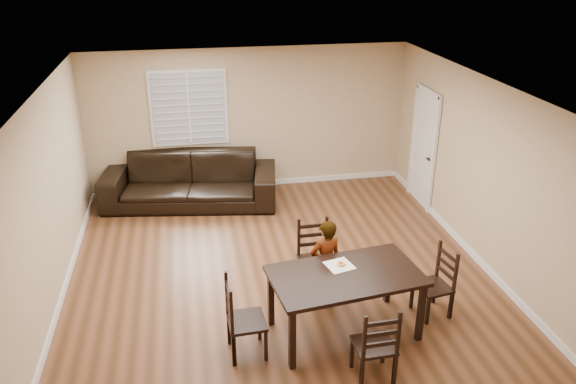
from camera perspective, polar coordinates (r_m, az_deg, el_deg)
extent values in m
plane|color=brown|center=(8.06, -0.61, -9.10)|extent=(7.00, 7.00, 0.00)
cube|color=tan|center=(10.66, -3.98, 7.32)|extent=(6.00, 0.04, 2.70)
cube|color=tan|center=(4.54, 7.53, -18.52)|extent=(6.00, 0.04, 2.70)
cube|color=tan|center=(7.54, -23.72, -2.04)|extent=(0.04, 7.00, 2.70)
cube|color=tan|center=(8.42, 19.87, 1.26)|extent=(0.04, 7.00, 2.70)
cube|color=white|center=(6.96, -0.71, 9.85)|extent=(6.00, 7.00, 0.04)
cube|color=white|center=(10.47, -10.05, 8.40)|extent=(1.40, 0.08, 1.40)
cube|color=white|center=(10.34, 13.60, 4.25)|extent=(0.06, 0.94, 2.05)
cylinder|color=#332114|center=(10.10, 14.07, 3.27)|extent=(0.06, 0.06, 0.02)
cube|color=white|center=(11.09, -3.78, 0.85)|extent=(6.00, 0.03, 0.10)
cube|color=white|center=(8.15, -22.10, -10.28)|extent=(0.03, 7.00, 0.10)
cube|color=white|center=(8.97, 18.63, -6.42)|extent=(0.03, 7.00, 0.10)
cube|color=black|center=(6.73, 5.90, -8.46)|extent=(1.88, 1.21, 0.05)
cube|color=black|center=(6.41, 0.44, -14.76)|extent=(0.08, 0.08, 0.78)
cube|color=black|center=(6.99, 13.35, -11.81)|extent=(0.08, 0.08, 0.78)
cube|color=black|center=(7.05, -1.75, -10.70)|extent=(0.08, 0.08, 0.78)
cube|color=black|center=(7.58, 10.14, -8.39)|extent=(0.08, 0.08, 0.78)
cube|color=black|center=(7.71, 2.81, -7.06)|extent=(0.46, 0.43, 0.04)
cube|color=black|center=(7.83, 2.48, -5.92)|extent=(0.45, 0.05, 1.00)
cube|color=black|center=(7.64, 1.67, -9.35)|extent=(0.04, 0.04, 0.41)
cube|color=black|center=(7.72, 4.53, -9.01)|extent=(0.04, 0.04, 0.41)
cube|color=black|center=(7.93, 1.08, -7.95)|extent=(0.04, 0.04, 0.41)
cube|color=black|center=(8.02, 3.83, -7.64)|extent=(0.04, 0.04, 0.41)
cube|color=black|center=(6.37, 8.73, -15.14)|extent=(0.44, 0.41, 0.04)
cube|color=black|center=(6.20, 9.36, -15.68)|extent=(0.43, 0.05, 0.95)
cube|color=black|center=(6.69, 9.65, -15.41)|extent=(0.04, 0.04, 0.39)
cube|color=black|center=(6.58, 6.51, -15.95)|extent=(0.04, 0.04, 0.39)
cube|color=black|center=(6.45, 10.77, -17.26)|extent=(0.04, 0.04, 0.39)
cube|color=black|center=(6.34, 7.50, -17.87)|extent=(0.04, 0.04, 0.39)
cube|color=black|center=(6.61, -4.22, -12.97)|extent=(0.44, 0.47, 0.04)
cube|color=black|center=(6.55, -5.93, -12.68)|extent=(0.06, 0.45, 1.01)
cube|color=black|center=(6.63, -2.27, -15.33)|extent=(0.04, 0.04, 0.41)
cube|color=black|center=(6.93, -2.92, -13.32)|extent=(0.04, 0.04, 0.41)
cube|color=black|center=(6.58, -5.48, -15.74)|extent=(0.04, 0.04, 0.41)
cube|color=black|center=(6.89, -5.97, -13.69)|extent=(0.04, 0.04, 0.41)
cube|color=black|center=(7.46, 14.48, -9.28)|extent=(0.46, 0.48, 0.04)
cube|color=black|center=(7.52, 15.67, -8.55)|extent=(0.11, 0.42, 0.94)
cube|color=black|center=(7.62, 12.47, -10.22)|extent=(0.04, 0.04, 0.39)
cube|color=black|center=(7.37, 14.01, -11.67)|extent=(0.04, 0.04, 0.39)
cube|color=black|center=(7.78, 14.61, -9.63)|extent=(0.04, 0.04, 0.39)
cube|color=black|center=(7.55, 16.18, -11.02)|extent=(0.04, 0.04, 0.39)
imported|color=gray|center=(7.33, 3.82, -7.22)|extent=(0.50, 0.38, 1.22)
cube|color=white|center=(6.87, 5.24, -7.43)|extent=(0.37, 0.37, 0.00)
torus|color=#D8974D|center=(6.87, 5.42, -7.27)|extent=(0.10, 0.10, 0.03)
torus|color=white|center=(6.86, 5.42, -7.19)|extent=(0.09, 0.09, 0.02)
imported|color=black|center=(10.35, -9.92, 1.20)|extent=(3.25, 1.69, 0.90)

